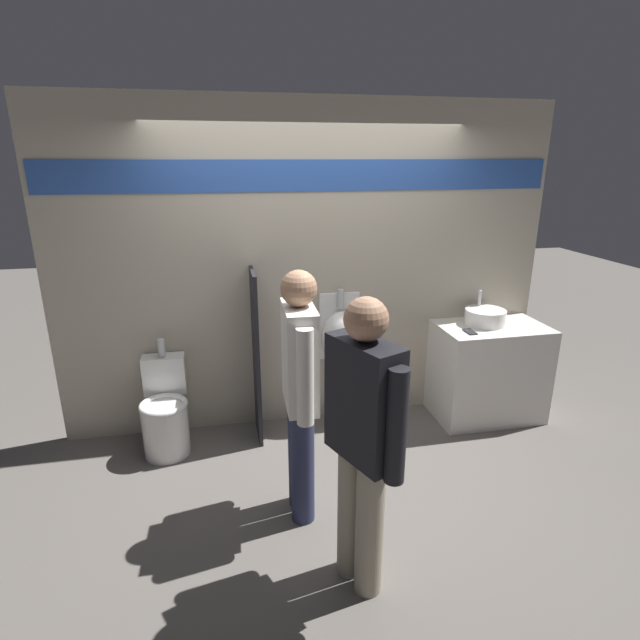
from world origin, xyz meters
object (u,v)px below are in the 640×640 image
Objects in this scene: cell_phone at (470,332)px; person_in_vest at (362,437)px; urinal_near_counter at (342,338)px; person_with_lanyard at (300,387)px; sink_basin at (485,317)px; toilet at (165,415)px.

person_in_vest reaches higher than cell_phone.
person_with_lanyard reaches higher than urinal_near_counter.
urinal_near_counter is (-1.25, 0.11, -0.14)m from sink_basin.
person_in_vest is at bearing -132.93° from cell_phone.
sink_basin is 2.06m from person_with_lanyard.
urinal_near_counter is 1.36× the size of toilet.
cell_phone is 0.12× the size of urinal_near_counter.
urinal_near_counter is at bearing -23.99° from person_with_lanyard.
sink_basin is 0.40× the size of toilet.
person_with_lanyard reaches higher than cell_phone.
person_with_lanyard is at bearing -150.78° from sink_basin.
person_with_lanyard is (-0.21, 0.63, 0.00)m from person_in_vest.
person_in_vest is at bearing -100.82° from urinal_near_counter.
urinal_near_counter is 0.73× the size of person_in_vest.
sink_basin is at bearing -5.06° from urinal_near_counter.
person_with_lanyard is at bearing -116.11° from urinal_near_counter.
urinal_near_counter is at bearing 164.43° from cell_phone.
person_in_vest is 0.66m from person_with_lanyard.
toilet is 2.03m from person_in_vest.
cell_phone is 1.99m from person_in_vest.
person_in_vest is (-0.33, -1.75, 0.12)m from urinal_near_counter.
person_in_vest is at bearing -134.14° from sink_basin.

